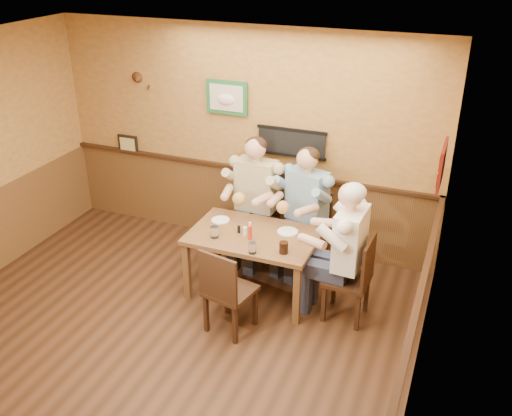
{
  "coord_description": "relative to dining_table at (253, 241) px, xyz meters",
  "views": [
    {
      "loc": [
        2.64,
        -3.77,
        3.76
      ],
      "look_at": [
        0.64,
        1.29,
        1.1
      ],
      "focal_mm": 40.0,
      "sensor_mm": 36.0,
      "label": 1
    }
  ],
  "objects": [
    {
      "name": "chair_back_right",
      "position": [
        0.38,
        0.76,
        -0.17
      ],
      "size": [
        0.57,
        0.57,
        0.97
      ],
      "primitive_type": null,
      "rotation": [
        0.0,
        0.0,
        -0.32
      ],
      "color": "#361F11",
      "rests_on": "ground"
    },
    {
      "name": "chair_back_left",
      "position": [
        -0.27,
        0.78,
        -0.16
      ],
      "size": [
        0.48,
        0.48,
        1.0
      ],
      "primitive_type": null,
      "rotation": [
        0.0,
        0.0,
        -0.05
      ],
      "color": "#361F11",
      "rests_on": "ground"
    },
    {
      "name": "diner_white_elder",
      "position": [
        1.09,
        -0.08,
        0.04
      ],
      "size": [
        0.68,
        0.68,
        1.4
      ],
      "primitive_type": null,
      "rotation": [
        0.0,
        0.0,
        -1.62
      ],
      "color": "white",
      "rests_on": "ground"
    },
    {
      "name": "plate_far_left",
      "position": [
        -0.47,
        0.16,
        0.1
      ],
      "size": [
        0.25,
        0.25,
        0.01
      ],
      "primitive_type": "cylinder",
      "rotation": [
        0.0,
        0.0,
        -0.18
      ],
      "color": "white",
      "rests_on": "dining_table"
    },
    {
      "name": "cola_tumbler",
      "position": [
        0.44,
        -0.26,
        0.15
      ],
      "size": [
        0.11,
        0.11,
        0.12
      ],
      "primitive_type": "cylinder",
      "rotation": [
        0.0,
        0.0,
        -0.13
      ],
      "color": "black",
      "rests_on": "dining_table"
    },
    {
      "name": "plate_far_right",
      "position": [
        0.34,
        0.18,
        0.1
      ],
      "size": [
        0.28,
        0.28,
        0.02
      ],
      "primitive_type": "cylinder",
      "rotation": [
        0.0,
        0.0,
        -0.26
      ],
      "color": "white",
      "rests_on": "dining_table"
    },
    {
      "name": "chair_right_end",
      "position": [
        1.09,
        -0.08,
        -0.17
      ],
      "size": [
        0.47,
        0.47,
        0.98
      ],
      "primitive_type": null,
      "rotation": [
        0.0,
        0.0,
        -1.62
      ],
      "color": "#361F11",
      "rests_on": "ground"
    },
    {
      "name": "chair_near_side",
      "position": [
        0.03,
        -0.71,
        -0.17
      ],
      "size": [
        0.53,
        0.53,
        0.97
      ],
      "primitive_type": null,
      "rotation": [
        0.0,
        0.0,
        2.94
      ],
      "color": "#361F11",
      "rests_on": "ground"
    },
    {
      "name": "dining_table",
      "position": [
        0.0,
        0.0,
        0.0
      ],
      "size": [
        1.4,
        0.9,
        0.75
      ],
      "color": "brown",
      "rests_on": "ground"
    },
    {
      "name": "pepper_shaker",
      "position": [
        -0.16,
        -0.03,
        0.13
      ],
      "size": [
        0.04,
        0.04,
        0.09
      ],
      "primitive_type": "cylinder",
      "rotation": [
        0.0,
        0.0,
        0.11
      ],
      "color": "black",
      "rests_on": "dining_table"
    },
    {
      "name": "room",
      "position": [
        -0.46,
        -1.17,
        1.03
      ],
      "size": [
        5.02,
        5.03,
        2.81
      ],
      "color": "#311B0E",
      "rests_on": "ground"
    },
    {
      "name": "water_glass_left",
      "position": [
        -0.37,
        -0.23,
        0.16
      ],
      "size": [
        0.1,
        0.1,
        0.13
      ],
      "primitive_type": "cylinder",
      "rotation": [
        0.0,
        0.0,
        -0.15
      ],
      "color": "white",
      "rests_on": "dining_table"
    },
    {
      "name": "diner_blue_polo",
      "position": [
        0.38,
        0.76,
        0.04
      ],
      "size": [
        0.81,
        0.81,
        1.39
      ],
      "primitive_type": null,
      "rotation": [
        0.0,
        0.0,
        -0.32
      ],
      "color": "#789AB5",
      "rests_on": "ground"
    },
    {
      "name": "hot_sauce_bottle",
      "position": [
        0.01,
        -0.12,
        0.18
      ],
      "size": [
        0.05,
        0.05,
        0.18
      ],
      "primitive_type": "cylinder",
      "rotation": [
        0.0,
        0.0,
        -0.2
      ],
      "color": "red",
      "rests_on": "dining_table"
    },
    {
      "name": "salt_shaker",
      "position": [
        -0.07,
        -0.06,
        0.14
      ],
      "size": [
        0.05,
        0.05,
        0.1
      ],
      "primitive_type": "cylinder",
      "rotation": [
        0.0,
        0.0,
        0.14
      ],
      "color": "white",
      "rests_on": "dining_table"
    },
    {
      "name": "diner_tan_shirt",
      "position": [
        -0.27,
        0.78,
        0.05
      ],
      "size": [
        0.69,
        0.69,
        1.43
      ],
      "primitive_type": null,
      "rotation": [
        0.0,
        0.0,
        -0.05
      ],
      "color": "#CDBE8D",
      "rests_on": "ground"
    },
    {
      "name": "water_glass_mid",
      "position": [
        0.14,
        -0.38,
        0.15
      ],
      "size": [
        0.09,
        0.09,
        0.12
      ],
      "primitive_type": "cylinder",
      "rotation": [
        0.0,
        0.0,
        0.15
      ],
      "color": "white",
      "rests_on": "dining_table"
    }
  ]
}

